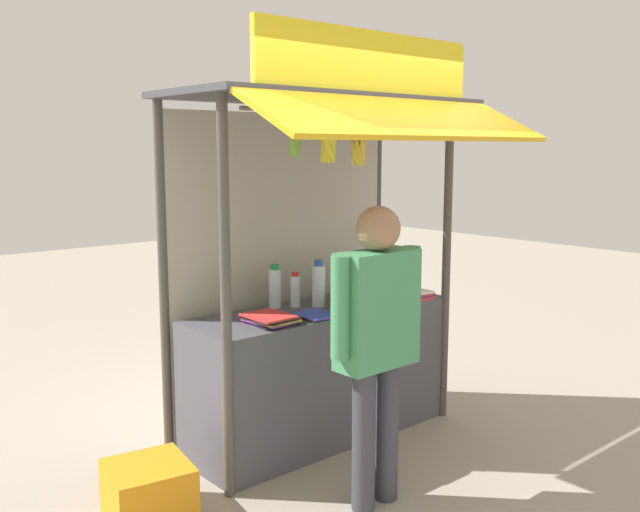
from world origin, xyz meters
TOP-DOWN VIEW (x-y plane):
  - ground_plane at (0.00, 0.00)m, footprint 20.00×20.00m
  - stall_counter at (0.00, 0.00)m, footprint 1.86×0.60m
  - stall_structure at (0.00, 0.08)m, footprint 2.06×1.43m
  - water_bottle_front_right at (-0.10, 0.14)m, footprint 0.07×0.07m
  - water_bottle_center at (-0.22, 0.21)m, footprint 0.08×0.08m
  - water_bottle_mid_left at (0.03, 0.05)m, footprint 0.09×0.09m
  - water_bottle_back_right at (0.34, 0.11)m, footprint 0.08×0.08m
  - water_bottle_back_left at (0.74, 0.03)m, footprint 0.09×0.09m
  - magazine_stack_left at (0.71, -0.18)m, footprint 0.24×0.25m
  - magazine_stack_far_left at (-0.50, -0.12)m, footprint 0.28×0.32m
  - magazine_stack_rear_center at (-0.20, -0.20)m, footprint 0.26×0.26m
  - magazine_stack_right at (0.20, -0.18)m, footprint 0.26×0.32m
  - banana_bunch_inner_right at (-0.04, -0.40)m, footprint 0.11×0.11m
  - banana_bunch_leftmost at (-0.53, -0.40)m, footprint 0.08×0.09m
  - banana_bunch_inner_left at (-0.28, -0.40)m, footprint 0.11×0.11m
  - vendor_person at (-0.37, -0.90)m, footprint 0.62×0.24m
  - plastic_crate at (-1.38, -0.21)m, footprint 0.48×0.48m

SIDE VIEW (x-z plane):
  - ground_plane at x=0.00m, z-range 0.00..0.00m
  - plastic_crate at x=-1.38m, z-range 0.00..0.29m
  - stall_counter at x=0.00m, z-range 0.00..0.89m
  - magazine_stack_rear_center at x=-0.20m, z-range 0.89..0.92m
  - magazine_stack_left at x=0.71m, z-range 0.89..0.95m
  - magazine_stack_far_left at x=-0.50m, z-range 0.89..0.95m
  - magazine_stack_right at x=0.20m, z-range 0.89..0.98m
  - vendor_person at x=-0.37m, z-range 0.17..1.81m
  - water_bottle_front_right at x=-0.10m, z-range 0.88..1.12m
  - water_bottle_back_right at x=0.34m, z-range 0.88..1.16m
  - water_bottle_center at x=-0.22m, z-range 0.88..1.18m
  - water_bottle_back_left at x=0.74m, z-range 0.88..1.19m
  - water_bottle_mid_left at x=0.03m, z-range 0.88..1.20m
  - stall_structure at x=0.00m, z-range 0.26..2.87m
  - banana_bunch_inner_right at x=-0.04m, z-range 1.76..2.07m
  - banana_bunch_inner_left at x=-0.28m, z-range 1.80..2.08m
  - banana_bunch_leftmost at x=-0.53m, z-range 1.84..2.08m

